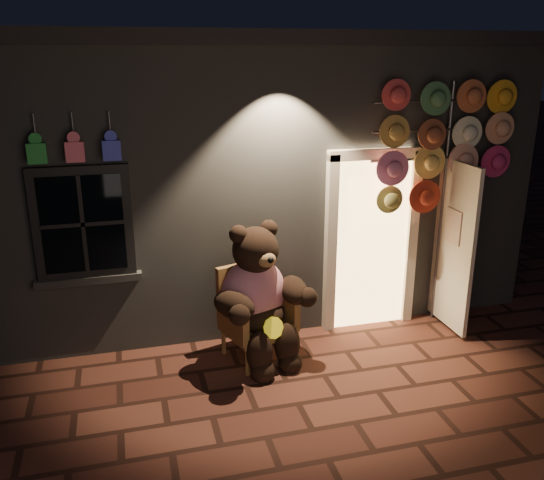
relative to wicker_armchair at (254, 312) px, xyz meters
name	(u,v)px	position (x,y,z in m)	size (l,w,h in m)	color
ground	(298,404)	(0.19, -1.06, -0.51)	(60.00, 60.00, 0.00)	brown
shop_building	(221,156)	(0.19, 2.93, 1.22)	(7.30, 5.95, 3.51)	slate
wicker_armchair	(254,312)	(0.00, 0.00, 0.00)	(0.85, 0.81, 1.02)	olive
teddy_bear	(259,297)	(0.02, -0.13, 0.23)	(1.11, 1.02, 1.60)	#C5153F
hat_rack	(443,142)	(2.28, 0.22, 1.75)	(1.74, 0.22, 2.95)	#59595E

